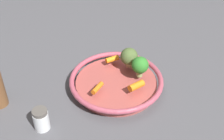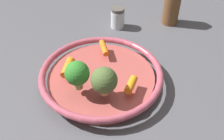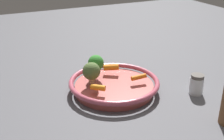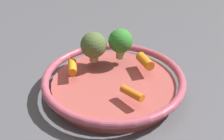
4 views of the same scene
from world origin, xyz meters
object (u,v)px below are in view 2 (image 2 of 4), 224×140
serving_bowl (101,76)px  baby_carrot_center (104,48)px  baby_carrot_right (131,85)px  broccoli_floret_edge (77,74)px  broccoli_floret_mid (104,80)px  salt_shaker (118,18)px  pepper_mill (172,4)px  baby_carrot_left (68,68)px

serving_bowl → baby_carrot_center: bearing=-112.9°
baby_carrot_right → broccoli_floret_edge: broccoli_floret_edge is taller
broccoli_floret_mid → salt_shaker: (-0.14, -0.30, -0.05)m
baby_carrot_right → pepper_mill: bearing=-132.7°
broccoli_floret_mid → pepper_mill: (-0.31, -0.27, -0.01)m
baby_carrot_right → broccoli_floret_mid: 0.07m
salt_shaker → serving_bowl: bearing=61.1°
broccoli_floret_edge → salt_shaker: (-0.19, -0.27, -0.05)m
baby_carrot_left → broccoli_floret_mid: size_ratio=0.79×
serving_bowl → broccoli_floret_edge: size_ratio=4.33×
baby_carrot_center → broccoli_floret_edge: bearing=49.5°
broccoli_floret_mid → broccoli_floret_edge: bearing=-36.1°
serving_bowl → baby_carrot_right: 0.09m
salt_shaker → pepper_mill: (-0.17, 0.03, 0.03)m
baby_carrot_left → serving_bowl: bearing=161.8°
serving_bowl → baby_carrot_center: (-0.03, -0.07, 0.03)m
baby_carrot_center → pepper_mill: pepper_mill is taller
baby_carrot_right → pepper_mill: (-0.25, -0.27, 0.02)m
broccoli_floret_mid → salt_shaker: size_ratio=0.99×
baby_carrot_left → pepper_mill: bearing=-154.7°
baby_carrot_right → baby_carrot_left: 0.15m
baby_carrot_center → baby_carrot_right: bearing=95.2°
serving_bowl → salt_shaker: bearing=-118.9°
serving_bowl → salt_shaker: salt_shaker is taller
broccoli_floret_mid → broccoli_floret_edge: 0.06m
broccoli_floret_mid → salt_shaker: bearing=-115.3°
baby_carrot_center → broccoli_floret_mid: broccoli_floret_mid is taller
serving_bowl → baby_carrot_center: baby_carrot_center is taller
baby_carrot_center → pepper_mill: size_ratio=0.33×
broccoli_floret_mid → broccoli_floret_edge: broccoli_floret_edge is taller
serving_bowl → broccoli_floret_edge: bearing=30.3°
baby_carrot_left → broccoli_floret_edge: 0.07m
baby_carrot_left → baby_carrot_right: bearing=139.8°
pepper_mill → baby_carrot_right: bearing=47.3°
baby_carrot_center → serving_bowl: bearing=67.1°
baby_carrot_right → baby_carrot_left: baby_carrot_left is taller
broccoli_floret_edge → pepper_mill: bearing=-146.8°
baby_carrot_right → salt_shaker: size_ratio=0.67×
baby_carrot_center → salt_shaker: size_ratio=0.76×
baby_carrot_left → pepper_mill: 0.41m
serving_bowl → baby_carrot_left: baby_carrot_left is taller
salt_shaker → baby_carrot_center: bearing=58.5°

